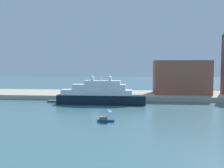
{
  "coord_description": "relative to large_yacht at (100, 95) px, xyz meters",
  "views": [
    {
      "loc": [
        11.96,
        -72.4,
        12.54
      ],
      "look_at": [
        4.18,
        6.0,
        6.71
      ],
      "focal_mm": 41.17,
      "sensor_mm": 36.0,
      "label": 1
    }
  ],
  "objects": [
    {
      "name": "small_motorboat",
      "position": [
        5.07,
        -24.78,
        -1.83
      ],
      "size": [
        3.73,
        1.99,
        2.96
      ],
      "color": "navy",
      "rests_on": "ground"
    },
    {
      "name": "ground",
      "position": [
        -0.07,
        -8.16,
        -3.1
      ],
      "size": [
        400.0,
        400.0,
        0.0
      ],
      "primitive_type": "plane",
      "color": "#3D6670"
    },
    {
      "name": "large_yacht",
      "position": [
        0.0,
        0.0,
        0.0
      ],
      "size": [
        28.16,
        4.12,
        11.56
      ],
      "color": "black",
      "rests_on": "ground"
    },
    {
      "name": "quay_dock",
      "position": [
        -0.07,
        19.21,
        -2.28
      ],
      "size": [
        110.0,
        22.74,
        1.65
      ],
      "primitive_type": "cube",
      "color": "#ADA38E",
      "rests_on": "ground"
    },
    {
      "name": "mooring_bollard",
      "position": [
        5.53,
        8.72,
        -1.09
      ],
      "size": [
        0.37,
        0.37,
        0.72
      ],
      "primitive_type": "cylinder",
      "color": "black",
      "rests_on": "quay_dock"
    },
    {
      "name": "person_figure",
      "position": [
        -7.56,
        12.96,
        -0.64
      ],
      "size": [
        0.36,
        0.36,
        1.74
      ],
      "color": "#4C4C4C",
      "rests_on": "quay_dock"
    },
    {
      "name": "parked_car",
      "position": [
        -10.98,
        18.17,
        -0.86
      ],
      "size": [
        4.41,
        1.77,
        1.36
      ],
      "color": "black",
      "rests_on": "quay_dock"
    },
    {
      "name": "work_barge",
      "position": [
        -15.84,
        2.78,
        -2.74
      ],
      "size": [
        4.47,
        1.81,
        0.73
      ],
      "primitive_type": "cube",
      "color": "#595966",
      "rests_on": "ground"
    },
    {
      "name": "harbor_building",
      "position": [
        28.44,
        19.22,
        4.87
      ],
      "size": [
        20.69,
        11.94,
        12.63
      ],
      "primitive_type": "cube",
      "color": "#93513D",
      "rests_on": "quay_dock"
    }
  ]
}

